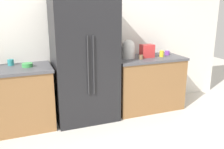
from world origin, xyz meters
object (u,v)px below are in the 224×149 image
(refrigerator, at_px, (85,61))
(cup_d, at_px, (141,57))
(toaster, at_px, (147,51))
(cup_a, at_px, (11,62))
(rice_cooker, at_px, (128,49))
(cup_b, at_px, (162,54))
(cup_c, at_px, (167,53))
(bowl_a, at_px, (27,65))

(refrigerator, height_order, cup_d, refrigerator)
(toaster, relative_size, cup_a, 2.46)
(rice_cooker, xyz_separation_m, cup_b, (0.57, -0.12, -0.09))
(rice_cooker, xyz_separation_m, cup_d, (0.15, -0.18, -0.11))
(toaster, height_order, cup_c, toaster)
(toaster, relative_size, cup_b, 2.05)
(cup_c, height_order, cup_d, cup_c)
(cup_c, height_order, bowl_a, cup_c)
(toaster, distance_m, rice_cooker, 0.32)
(rice_cooker, distance_m, cup_c, 0.76)
(cup_b, xyz_separation_m, bowl_a, (-2.16, 0.06, -0.03))
(cup_c, bearing_deg, toaster, -172.27)
(cup_d, distance_m, bowl_a, 1.75)
(toaster, xyz_separation_m, rice_cooker, (-0.31, 0.07, 0.04))
(cup_c, bearing_deg, rice_cooker, 179.20)
(rice_cooker, relative_size, cup_a, 3.44)
(toaster, xyz_separation_m, cup_d, (-0.17, -0.11, -0.07))
(refrigerator, relative_size, cup_d, 26.46)
(rice_cooker, distance_m, cup_a, 1.82)
(refrigerator, height_order, cup_a, refrigerator)
(refrigerator, distance_m, cup_b, 1.33)
(refrigerator, distance_m, cup_a, 1.07)
(toaster, distance_m, cup_c, 0.45)
(rice_cooker, relative_size, cup_b, 2.87)
(toaster, height_order, cup_a, toaster)
(cup_a, distance_m, cup_c, 2.57)
(cup_b, height_order, bowl_a, cup_b)
(cup_a, bearing_deg, bowl_a, -39.50)
(bowl_a, bearing_deg, cup_d, -3.86)
(cup_b, bearing_deg, cup_d, -172.66)
(bowl_a, bearing_deg, toaster, -0.35)
(cup_a, bearing_deg, toaster, -5.15)
(cup_a, bearing_deg, cup_c, -2.95)
(refrigerator, xyz_separation_m, cup_c, (1.52, 0.08, 0.01))
(rice_cooker, bearing_deg, refrigerator, -173.46)
(cup_b, bearing_deg, rice_cooker, 167.81)
(rice_cooker, bearing_deg, cup_c, -0.80)
(refrigerator, bearing_deg, rice_cooker, 6.54)
(refrigerator, xyz_separation_m, cup_d, (0.91, -0.09, 0.01))
(refrigerator, height_order, rice_cooker, refrigerator)
(cup_b, relative_size, cup_c, 1.24)
(cup_b, bearing_deg, refrigerator, 178.53)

